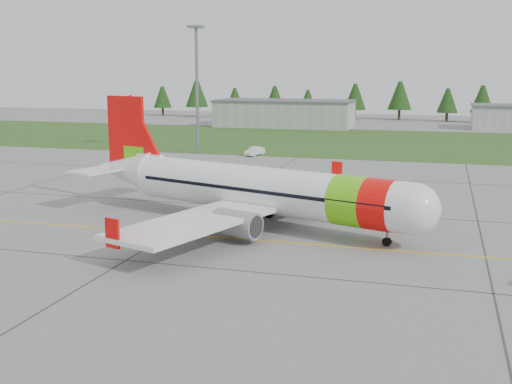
% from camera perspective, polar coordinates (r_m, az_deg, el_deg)
% --- Properties ---
extents(ground, '(320.00, 320.00, 0.00)m').
position_cam_1_polar(ground, '(42.79, 6.78, -7.70)').
color(ground, gray).
rests_on(ground, ground).
extents(aircraft, '(35.05, 33.21, 10.96)m').
position_cam_1_polar(aircraft, '(56.27, 0.11, 0.20)').
color(aircraft, white).
rests_on(aircraft, ground).
extents(service_van, '(1.80, 1.74, 4.24)m').
position_cam_1_polar(service_van, '(102.39, -0.14, 4.44)').
color(service_van, white).
rests_on(service_van, ground).
extents(grass_strip, '(320.00, 50.00, 0.03)m').
position_cam_1_polar(grass_strip, '(122.99, 13.14, 4.25)').
color(grass_strip, '#30561E').
rests_on(grass_strip, ground).
extents(taxi_guideline, '(120.00, 0.25, 0.02)m').
position_cam_1_polar(taxi_guideline, '(50.36, 8.30, -4.87)').
color(taxi_guideline, gold).
rests_on(taxi_guideline, ground).
extents(hangar_west, '(32.00, 14.00, 6.00)m').
position_cam_1_polar(hangar_west, '(154.79, 2.56, 6.93)').
color(hangar_west, '#A8A8A3').
rests_on(hangar_west, ground).
extents(floodlight_mast, '(0.50, 0.50, 20.00)m').
position_cam_1_polar(floodlight_mast, '(105.39, -5.26, 8.88)').
color(floodlight_mast, slate).
rests_on(floodlight_mast, ground).
extents(treeline, '(160.00, 8.00, 10.00)m').
position_cam_1_polar(treeline, '(178.39, 14.24, 7.78)').
color(treeline, '#1C3F14').
rests_on(treeline, ground).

